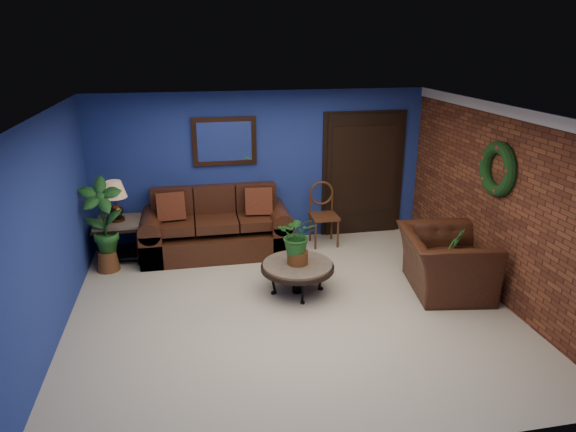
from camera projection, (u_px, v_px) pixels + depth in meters
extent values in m
plane|color=#C0B79F|center=(291.00, 309.00, 6.56)|extent=(5.50, 5.50, 0.00)
cube|color=navy|center=(262.00, 168.00, 8.46)|extent=(5.50, 0.04, 2.50)
cube|color=navy|center=(47.00, 233.00, 5.65)|extent=(0.04, 5.00, 2.50)
cube|color=brown|center=(500.00, 204.00, 6.64)|extent=(0.04, 5.00, 2.50)
cube|color=silver|center=(292.00, 112.00, 5.73)|extent=(5.50, 5.00, 0.02)
cube|color=white|center=(511.00, 112.00, 6.25)|extent=(0.03, 5.00, 0.14)
cube|color=#462614|center=(224.00, 141.00, 8.16)|extent=(1.02, 0.06, 0.77)
cube|color=black|center=(363.00, 175.00, 8.82)|extent=(1.44, 0.06, 2.18)
torus|color=black|center=(498.00, 169.00, 6.53)|extent=(0.16, 0.72, 0.72)
cube|color=#411D12|center=(217.00, 242.00, 8.20)|extent=(2.34, 1.01, 0.38)
cube|color=#411D12|center=(215.00, 214.00, 8.43)|extent=(2.00, 0.28, 0.96)
cube|color=#411D12|center=(173.00, 225.00, 7.91)|extent=(0.64, 0.69, 0.15)
cube|color=#411D12|center=(216.00, 222.00, 8.03)|extent=(0.64, 0.69, 0.15)
cube|color=#411D12|center=(259.00, 220.00, 8.15)|extent=(0.64, 0.69, 0.15)
cube|color=#411D12|center=(153.00, 242.00, 8.00)|extent=(0.34, 1.01, 0.53)
cube|color=#411D12|center=(279.00, 233.00, 8.36)|extent=(0.34, 1.01, 0.53)
cube|color=maroon|center=(171.00, 207.00, 7.85)|extent=(0.42, 0.13, 0.42)
cube|color=maroon|center=(259.00, 201.00, 8.09)|extent=(0.42, 0.13, 0.42)
cylinder|color=#58514D|center=(297.00, 265.00, 6.87)|extent=(0.93, 0.93, 0.05)
cylinder|color=black|center=(297.00, 267.00, 6.89)|extent=(0.99, 0.99, 0.05)
cylinder|color=black|center=(297.00, 279.00, 6.94)|extent=(0.14, 0.14, 0.38)
cube|color=#58514D|center=(118.00, 222.00, 7.84)|extent=(0.66, 0.66, 0.05)
cube|color=black|center=(118.00, 225.00, 7.85)|extent=(0.70, 0.70, 0.04)
cube|color=black|center=(121.00, 252.00, 8.00)|extent=(0.60, 0.60, 0.03)
cylinder|color=black|center=(99.00, 249.00, 7.63)|extent=(0.03, 0.03, 0.62)
cylinder|color=black|center=(137.00, 246.00, 7.73)|extent=(0.03, 0.03, 0.62)
cylinder|color=black|center=(104.00, 236.00, 8.15)|extent=(0.03, 0.03, 0.62)
cylinder|color=black|center=(140.00, 233.00, 8.25)|extent=(0.03, 0.03, 0.62)
cylinder|color=#462614|center=(118.00, 219.00, 7.82)|extent=(0.22, 0.22, 0.05)
sphere|color=#462614|center=(117.00, 212.00, 7.79)|extent=(0.20, 0.20, 0.20)
cylinder|color=#462614|center=(116.00, 202.00, 7.73)|extent=(0.02, 0.02, 0.25)
cone|color=tan|center=(114.00, 191.00, 7.67)|extent=(0.36, 0.36, 0.25)
cube|color=brown|center=(324.00, 217.00, 8.47)|extent=(0.45, 0.45, 0.04)
torus|color=brown|center=(321.00, 193.00, 8.54)|extent=(0.42, 0.04, 0.42)
cylinder|color=brown|center=(316.00, 236.00, 8.34)|extent=(0.04, 0.04, 0.47)
cylinder|color=brown|center=(338.00, 234.00, 8.41)|extent=(0.04, 0.04, 0.47)
cylinder|color=brown|center=(310.00, 228.00, 8.69)|extent=(0.04, 0.04, 0.47)
cylinder|color=brown|center=(332.00, 226.00, 8.76)|extent=(0.04, 0.04, 0.47)
imported|color=#411D12|center=(445.00, 262.00, 6.95)|extent=(1.28, 1.41, 0.82)
cylinder|color=brown|center=(298.00, 257.00, 6.84)|extent=(0.28, 0.28, 0.18)
imported|color=#184E1B|center=(298.00, 235.00, 6.73)|extent=(0.61, 0.56, 0.56)
cylinder|color=brown|center=(449.00, 275.00, 7.26)|extent=(0.26, 0.26, 0.20)
imported|color=#184E1B|center=(452.00, 251.00, 7.14)|extent=(0.44, 0.40, 0.66)
cylinder|color=brown|center=(108.00, 261.00, 7.62)|extent=(0.34, 0.34, 0.30)
imported|color=#184E1B|center=(102.00, 218.00, 7.40)|extent=(0.63, 0.44, 1.16)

